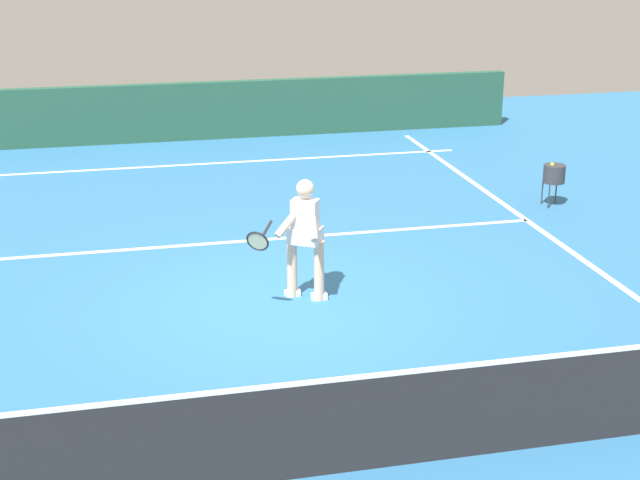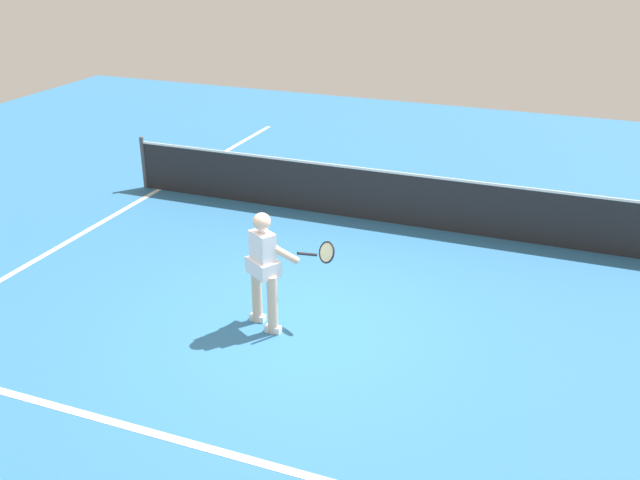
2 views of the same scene
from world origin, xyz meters
name	(u,v)px [view 1 (image 1 of 2)]	position (x,y,z in m)	size (l,w,h in m)	color
ground_plane	(279,305)	(0.00, 0.00, 0.00)	(25.22, 25.22, 0.00)	teal
court_back_wall	(200,111)	(0.00, -9.40, 0.62)	(13.93, 0.24, 1.24)	#23513D
baseline_marking	(213,163)	(0.00, -7.20, 0.00)	(9.93, 0.10, 0.01)	white
service_line_marking	(249,241)	(0.00, -2.47, 0.00)	(8.93, 0.10, 0.01)	white
sideline_left_marking	(605,275)	(-4.46, 0.00, 0.00)	(0.10, 17.40, 0.01)	white
court_net	(357,423)	(0.00, 3.74, 0.47)	(9.61, 0.08, 1.01)	#4C4C51
tennis_player	(304,235)	(-0.35, -0.13, 0.85)	(1.07, 0.79, 1.55)	beige
ball_hopper	(554,174)	(-5.22, -3.13, 0.55)	(0.36, 0.36, 0.74)	#333338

